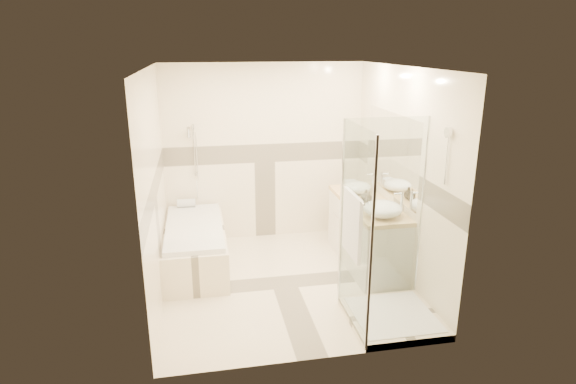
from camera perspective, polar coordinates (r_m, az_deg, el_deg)
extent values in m
cube|color=beige|center=(5.87, -0.51, -10.67)|extent=(2.80, 3.00, 0.01)
cube|color=white|center=(5.19, -0.59, 14.64)|extent=(2.80, 3.00, 0.01)
cube|color=beige|center=(6.84, -2.79, 4.62)|extent=(2.80, 0.01, 2.50)
cube|color=beige|center=(4.00, 3.28, -4.65)|extent=(2.80, 0.01, 2.50)
cube|color=beige|center=(5.34, -15.56, 0.38)|extent=(0.01, 3.00, 2.50)
cube|color=beige|center=(5.80, 13.25, 1.88)|extent=(0.01, 3.00, 2.50)
cube|color=white|center=(6.01, 12.10, 4.46)|extent=(0.01, 1.60, 1.00)
cylinder|color=silver|center=(6.72, -11.05, 4.97)|extent=(0.02, 0.02, 0.70)
cube|color=beige|center=(6.27, -10.92, -6.50)|extent=(0.75, 1.70, 0.50)
cube|color=white|center=(6.16, -11.06, -4.12)|extent=(0.69, 1.60, 0.06)
ellipsoid|color=white|center=(6.18, -11.04, -4.55)|extent=(0.56, 1.40, 0.16)
cube|color=white|center=(6.23, 9.25, -5.06)|extent=(0.55, 1.60, 0.80)
cylinder|color=silver|center=(5.73, 7.93, -5.39)|extent=(0.01, 0.24, 0.01)
cylinder|color=silver|center=(6.44, 5.69, -2.73)|extent=(0.01, 0.24, 0.01)
cube|color=#E3BA78|center=(6.08, 9.44, -1.36)|extent=(0.57, 1.62, 0.05)
cube|color=beige|center=(5.21, 12.31, -14.39)|extent=(0.90, 0.90, 0.08)
cube|color=white|center=(5.19, 12.34, -13.97)|extent=(0.80, 0.80, 0.01)
cube|color=white|center=(4.62, 8.00, -4.53)|extent=(0.01, 0.90, 2.00)
cube|color=white|center=(5.16, 11.13, -2.35)|extent=(0.90, 0.01, 2.00)
cylinder|color=silver|center=(4.23, 9.85, -6.74)|extent=(0.03, 0.03, 2.00)
cylinder|color=silver|center=(5.02, 6.31, -2.68)|extent=(0.03, 0.03, 2.00)
cylinder|color=silver|center=(5.34, 15.60, -1.99)|extent=(0.03, 0.03, 2.00)
cylinder|color=silver|center=(4.71, 18.42, 6.72)|extent=(0.03, 0.10, 0.10)
cylinder|color=silver|center=(4.49, 7.75, -0.29)|extent=(0.02, 0.60, 0.02)
cube|color=silver|center=(4.59, 7.60, -3.87)|extent=(0.04, 0.48, 0.62)
ellipsoid|color=white|center=(6.39, 8.15, 0.56)|extent=(0.37, 0.37, 0.15)
ellipsoid|color=white|center=(5.57, 11.16, -1.97)|extent=(0.44, 0.44, 0.18)
cylinder|color=silver|center=(6.45, 10.06, 1.12)|extent=(0.03, 0.03, 0.26)
cylinder|color=silver|center=(6.41, 9.73, 2.05)|extent=(0.09, 0.02, 0.02)
cylinder|color=silver|center=(5.64, 13.32, -1.34)|extent=(0.03, 0.03, 0.28)
cylinder|color=silver|center=(5.58, 12.93, -0.22)|extent=(0.10, 0.02, 0.02)
imported|color=black|center=(5.98, 9.55, -0.67)|extent=(0.07, 0.07, 0.15)
imported|color=black|center=(6.07, 9.23, -0.40)|extent=(0.12, 0.12, 0.15)
cube|color=silver|center=(6.62, 7.48, 0.87)|extent=(0.19, 0.28, 0.08)
cylinder|color=silver|center=(6.82, -11.96, -1.29)|extent=(0.25, 0.11, 0.11)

